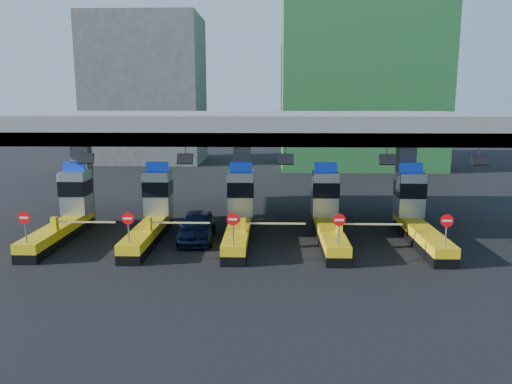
{
  "coord_description": "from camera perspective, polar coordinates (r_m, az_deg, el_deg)",
  "views": [
    {
      "loc": [
        1.78,
        -27.46,
        7.79
      ],
      "look_at": [
        0.95,
        0.0,
        2.7
      ],
      "focal_mm": 35.0,
      "sensor_mm": 36.0,
      "label": 1
    }
  ],
  "objects": [
    {
      "name": "ground",
      "position": [
        28.6,
        -1.91,
        -5.32
      ],
      "size": [
        120.0,
        120.0,
        0.0
      ],
      "primitive_type": "plane",
      "color": "black",
      "rests_on": "ground"
    },
    {
      "name": "toll_lane_far_left",
      "position": [
        30.81,
        -20.8,
        -2.18
      ],
      "size": [
        4.43,
        8.0,
        4.16
      ],
      "color": "black",
      "rests_on": "ground"
    },
    {
      "name": "toll_lane_center",
      "position": [
        28.52,
        -1.88,
        -2.47
      ],
      "size": [
        4.43,
        8.0,
        4.16
      ],
      "color": "black",
      "rests_on": "ground"
    },
    {
      "name": "toll_lane_right",
      "position": [
        28.65,
        8.16,
        -2.51
      ],
      "size": [
        4.43,
        8.0,
        4.16
      ],
      "color": "black",
      "rests_on": "ground"
    },
    {
      "name": "van",
      "position": [
        28.24,
        -6.77,
        -3.89
      ],
      "size": [
        2.17,
        4.86,
        1.62
      ],
      "primitive_type": "imported",
      "rotation": [
        0.0,
        0.0,
        0.05
      ],
      "color": "black",
      "rests_on": "ground"
    },
    {
      "name": "bg_building_scaffold",
      "position": [
        60.65,
        11.91,
        16.15
      ],
      "size": [
        18.0,
        12.0,
        28.0
      ],
      "primitive_type": "cube",
      "color": "#1E5926",
      "rests_on": "ground"
    },
    {
      "name": "toll_canopy",
      "position": [
        30.43,
        -1.63,
        7.36
      ],
      "size": [
        28.0,
        12.09,
        7.0
      ],
      "color": "slate",
      "rests_on": "ground"
    },
    {
      "name": "toll_lane_far_right",
      "position": [
        29.63,
        17.82,
        -2.48
      ],
      "size": [
        4.43,
        8.0,
        4.16
      ],
      "color": "black",
      "rests_on": "ground"
    },
    {
      "name": "bg_building_concrete",
      "position": [
        65.4,
        -12.47,
        11.31
      ],
      "size": [
        14.0,
        10.0,
        18.0
      ],
      "primitive_type": "cube",
      "color": "#4C4C49",
      "rests_on": "ground"
    },
    {
      "name": "toll_lane_left",
      "position": [
        29.26,
        -11.71,
        -2.35
      ],
      "size": [
        4.43,
        8.0,
        4.16
      ],
      "color": "black",
      "rests_on": "ground"
    }
  ]
}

